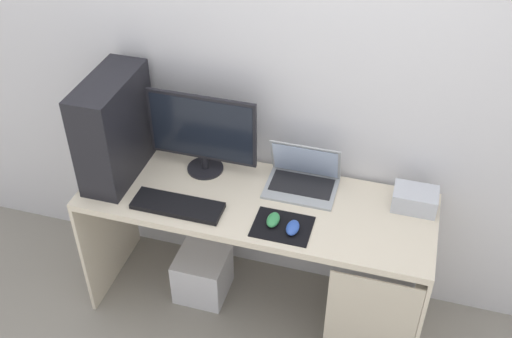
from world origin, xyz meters
The scene contains 12 objects.
ground_plane centered at (0.00, 0.00, 0.00)m, with size 8.00×8.00×0.00m, color gray.
wall_back centered at (0.00, 0.32, 1.30)m, with size 4.00×0.05×2.60m.
desk centered at (0.02, -0.01, 0.60)m, with size 1.66×0.56×0.74m.
pc_tower centered at (-0.70, 0.02, 1.00)m, with size 0.19×0.47×0.51m, color black.
monitor centered at (-0.30, 0.14, 0.97)m, with size 0.53×0.18×0.43m.
laptop centered at (0.18, 0.16, 0.79)m, with size 0.34×0.24×0.23m.
projector centered at (0.71, 0.15, 0.79)m, with size 0.20×0.14×0.09m, color #B7BCC6.
keyboard centered at (-0.33, -0.16, 0.75)m, with size 0.42×0.14×0.02m, color black.
mousepad centered at (0.16, -0.15, 0.75)m, with size 0.26×0.20×0.01m, color black.
mouse_left centered at (0.12, -0.14, 0.76)m, with size 0.06×0.10×0.03m, color #338C4C.
mouse_right centered at (0.21, -0.16, 0.76)m, with size 0.06×0.10×0.03m, color #2D51B2.
subwoofer centered at (-0.30, 0.01, 0.13)m, with size 0.26×0.26×0.26m, color silver.
Camera 1 is at (0.60, -2.07, 2.61)m, focal length 42.92 mm.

